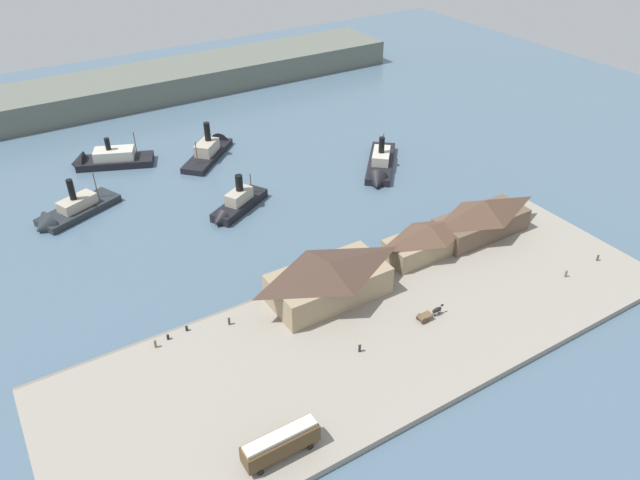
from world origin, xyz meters
TOP-DOWN VIEW (x-y plane):
  - ground_plane at (0.00, 0.00)m, footprint 320.00×320.00m
  - quay_promenade at (0.00, -22.00)m, footprint 110.00×36.00m
  - seawall_edge at (0.00, -3.60)m, footprint 110.00×0.80m
  - ferry_shed_customs_shed at (-2.66, -9.94)m, footprint 21.36×11.14m
  - ferry_shed_central_terminal at (21.60, -8.49)m, footprint 18.61×7.36m
  - ferry_shed_east_terminal at (35.42, -8.92)m, footprint 20.60×8.65m
  - street_tram at (-26.07, -34.98)m, footprint 10.76×2.96m
  - horse_cart at (9.00, -24.08)m, footprint 5.43×1.53m
  - pedestrian_near_west_shed at (-5.97, -24.48)m, footprint 0.43×0.43m
  - pedestrian_standing_center at (-33.60, -6.24)m, footprint 0.41×0.41m
  - pedestrian_at_waters_edge at (-21.10, -7.45)m, footprint 0.42×0.42m
  - pedestrian_by_tram at (48.15, -28.27)m, footprint 0.38×0.38m
  - pedestrian_near_cart at (38.55, -28.53)m, footprint 0.40×0.40m
  - mooring_post_east at (-27.82, -5.11)m, footprint 0.44×0.44m
  - mooring_post_center_east at (-31.23, -5.49)m, footprint 0.44×0.44m
  - ferry_outer_harbor at (-3.45, 27.73)m, footprint 17.31×12.57m
  - ferry_approaching_east at (4.02, 58.79)m, footprint 20.05×19.59m
  - ferry_mid_harbor at (-36.20, 44.76)m, footprint 20.81×13.96m
  - ferry_moored_west at (-21.95, 66.73)m, footprint 21.45×13.94m
  - ferry_moored_east at (35.98, 26.77)m, footprint 20.22×22.08m
  - far_headland at (0.00, 110.00)m, footprint 180.00×24.00m

SIDE VIEW (x-z plane):
  - ground_plane at x=0.00m, z-range 0.00..0.00m
  - seawall_edge at x=0.00m, z-range 0.00..1.00m
  - quay_promenade at x=0.00m, z-range 0.00..1.20m
  - ferry_mid_harbor at x=-36.20m, z-range -4.22..6.76m
  - ferry_moored_east at x=35.98m, z-range -3.69..6.43m
  - ferry_approaching_east at x=4.02m, z-range -4.21..7.17m
  - ferry_moored_west at x=-21.95m, z-range -3.85..6.89m
  - mooring_post_east at x=-27.82m, z-range 1.20..2.10m
  - mooring_post_center_east at x=-31.23m, z-range 1.20..2.10m
  - ferry_outer_harbor at x=-3.45m, z-range -3.08..6.48m
  - pedestrian_by_tram at x=48.15m, z-range 1.13..2.66m
  - pedestrian_near_cart at x=38.55m, z-range 1.13..2.76m
  - pedestrian_standing_center at x=-33.60m, z-range 1.13..2.79m
  - pedestrian_at_waters_edge at x=-21.10m, z-range 1.13..2.81m
  - pedestrian_near_west_shed at x=-5.97m, z-range 1.12..2.84m
  - horse_cart at x=9.00m, z-range 1.20..3.07m
  - street_tram at x=-26.07m, z-range 1.56..5.62m
  - far_headland at x=0.00m, z-range 0.00..8.00m
  - ferry_shed_central_terminal at x=21.60m, z-range 1.25..7.57m
  - ferry_shed_customs_shed at x=-2.66m, z-range 1.25..8.86m
  - ferry_shed_east_terminal at x=35.42m, z-range 1.27..9.32m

